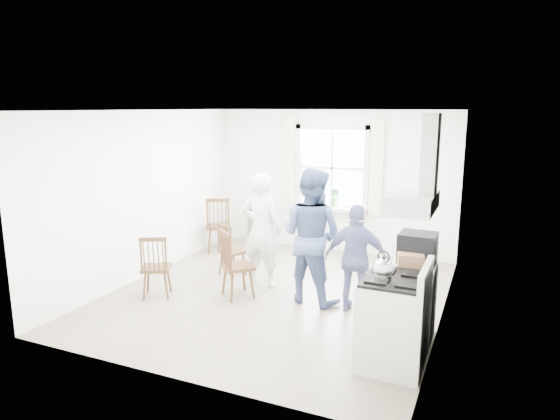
% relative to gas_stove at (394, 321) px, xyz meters
% --- Properties ---
extents(room_shell, '(4.62, 5.12, 2.64)m').
position_rel_gas_stove_xyz_m(room_shell, '(-1.91, 1.35, 0.82)').
color(room_shell, gray).
rests_on(room_shell, ground).
extents(window_assembly, '(1.88, 0.24, 1.70)m').
position_rel_gas_stove_xyz_m(window_assembly, '(-1.91, 3.80, 0.98)').
color(window_assembly, white).
rests_on(window_assembly, room_shell).
extents(range_hood, '(0.45, 0.76, 0.94)m').
position_rel_gas_stove_xyz_m(range_hood, '(0.16, -0.00, 1.42)').
color(range_hood, silver).
rests_on(range_hood, room_shell).
extents(shelf_unit, '(0.40, 0.30, 0.80)m').
position_rel_gas_stove_xyz_m(shelf_unit, '(-3.31, 3.68, -0.08)').
color(shelf_unit, slate).
rests_on(shelf_unit, ground).
extents(gas_stove, '(0.68, 0.76, 1.12)m').
position_rel_gas_stove_xyz_m(gas_stove, '(0.00, 0.00, 0.00)').
color(gas_stove, silver).
rests_on(gas_stove, ground).
extents(kettle, '(0.21, 0.21, 0.30)m').
position_rel_gas_stove_xyz_m(kettle, '(-0.12, -0.07, 0.56)').
color(kettle, silver).
rests_on(kettle, gas_stove).
extents(low_cabinet, '(0.50, 0.55, 0.90)m').
position_rel_gas_stove_xyz_m(low_cabinet, '(0.07, 0.70, -0.03)').
color(low_cabinet, silver).
rests_on(low_cabinet, ground).
extents(stereo_stack, '(0.41, 0.37, 0.36)m').
position_rel_gas_stove_xyz_m(stereo_stack, '(0.10, 0.71, 0.60)').
color(stereo_stack, black).
rests_on(stereo_stack, low_cabinet).
extents(cardboard_box, '(0.32, 0.26, 0.18)m').
position_rel_gas_stove_xyz_m(cardboard_box, '(0.06, 0.49, 0.51)').
color(cardboard_box, '#966A48').
rests_on(cardboard_box, low_cabinet).
extents(windsor_chair_a, '(0.59, 0.59, 1.04)m').
position_rel_gas_stove_xyz_m(windsor_chair_a, '(-3.75, 2.83, 0.15)').
color(windsor_chair_a, '#422915').
rests_on(windsor_chair_a, ground).
extents(windsor_chair_b, '(0.57, 0.57, 0.97)m').
position_rel_gas_stove_xyz_m(windsor_chair_b, '(-2.46, 0.96, 0.11)').
color(windsor_chair_b, '#422915').
rests_on(windsor_chair_b, ground).
extents(windsor_chair_c, '(0.52, 0.51, 0.92)m').
position_rel_gas_stove_xyz_m(windsor_chair_c, '(-3.40, 0.51, 0.07)').
color(windsor_chair_c, '#422915').
rests_on(windsor_chair_c, ground).
extents(person_left, '(0.63, 0.63, 1.72)m').
position_rel_gas_stove_xyz_m(person_left, '(-2.27, 1.59, 0.37)').
color(person_left, white).
rests_on(person_left, ground).
extents(person_mid, '(1.06, 1.06, 1.85)m').
position_rel_gas_stove_xyz_m(person_mid, '(-1.40, 1.32, 0.44)').
color(person_mid, '#4C608E').
rests_on(person_mid, ground).
extents(person_right, '(0.89, 0.89, 1.43)m').
position_rel_gas_stove_xyz_m(person_right, '(-0.73, 1.22, 0.23)').
color(person_right, navy).
rests_on(person_right, ground).
extents(potted_plant, '(0.25, 0.25, 0.35)m').
position_rel_gas_stove_xyz_m(potted_plant, '(-1.82, 3.71, 0.54)').
color(potted_plant, '#306E32').
rests_on(potted_plant, window_assembly).
extents(windsor_chair_d, '(0.47, 0.47, 0.86)m').
position_rel_gas_stove_xyz_m(windsor_chair_d, '(-2.94, 1.74, 0.04)').
color(windsor_chair_d, '#422915').
rests_on(windsor_chair_d, ground).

